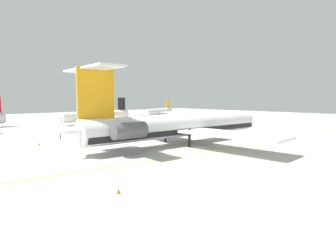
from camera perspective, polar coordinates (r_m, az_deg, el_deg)
ground at (r=48.05m, az=4.57°, el=-5.04°), size 281.88×281.88×0.00m
main_jetliner at (r=53.84m, az=1.84°, el=0.15°), size 46.94×41.60×13.67m
airliner_mid_right at (r=103.13m, az=-14.64°, el=2.06°), size 30.47×30.31×9.12m
airliner_far_right at (r=136.08m, az=-2.11°, el=2.96°), size 26.17×26.33×8.10m
ground_crew_near_nose at (r=65.30m, az=-21.11°, el=-1.62°), size 0.41×0.26×1.65m
safety_cone_nose at (r=27.33m, az=-10.06°, el=-12.90°), size 0.40×0.40×0.55m
safety_cone_wingtip at (r=58.74m, az=-24.80°, el=-3.31°), size 0.40×0.40×0.55m
safety_cone_tail at (r=85.85m, az=4.11°, el=-0.09°), size 0.40×0.40×0.55m
taxiway_centreline at (r=49.40m, az=10.59°, el=-4.82°), size 87.70×12.09×0.01m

